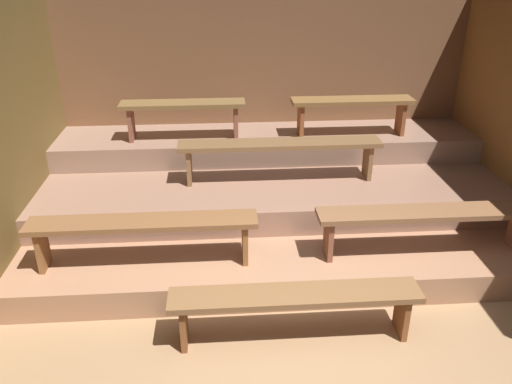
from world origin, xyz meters
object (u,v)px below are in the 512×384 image
Objects in this scene: bench_lower_right at (426,218)px; bench_upper_left at (183,110)px; bench_floor_center at (295,301)px; bench_lower_left at (143,228)px; bench_middle_center at (280,148)px; bench_upper_right at (352,106)px.

bench_upper_left is (-2.45, 1.98, 0.57)m from bench_lower_right.
bench_floor_center is 1.61m from bench_lower_left.
bench_upper_left reaches higher than bench_middle_center.
bench_middle_center reaches higher than bench_lower_right.
bench_lower_right is 0.92× the size of bench_middle_center.
bench_upper_right is at bearing 38.95° from bench_lower_left.
bench_upper_right is (2.45, 1.98, 0.57)m from bench_lower_left.
bench_lower_right reaches higher than bench_floor_center.
bench_middle_center is 1.52× the size of bench_upper_right.
bench_lower_left is 1.40× the size of bench_upper_left.
bench_upper_left reaches higher than bench_floor_center.
bench_lower_right is at bearing 30.59° from bench_floor_center.
bench_lower_right is 1.40× the size of bench_upper_right.
bench_lower_right is (2.75, 0.00, 0.00)m from bench_lower_left.
bench_upper_right reaches higher than bench_lower_right.
bench_upper_right is (1.11, 2.81, 0.87)m from bench_floor_center.
bench_floor_center is at bearing -31.87° from bench_lower_left.
bench_upper_right is (-0.30, 1.98, 0.57)m from bench_lower_right.
bench_upper_right is at bearing 68.53° from bench_floor_center.
bench_middle_center is 1.38m from bench_upper_left.
bench_lower_right is at bearing -43.77° from bench_middle_center.
bench_upper_right is at bearing 98.74° from bench_lower_right.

